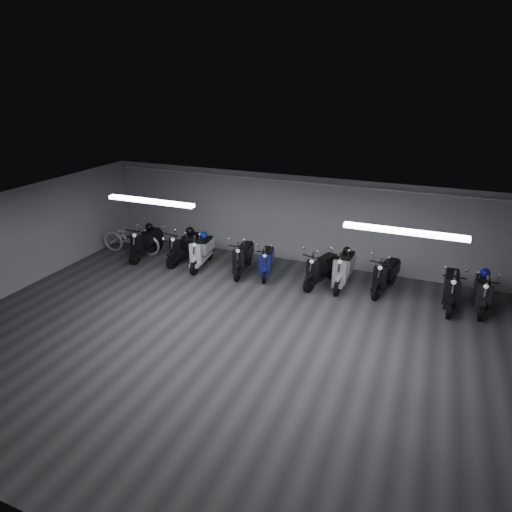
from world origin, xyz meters
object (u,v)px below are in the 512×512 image
at_px(scooter_2, 201,247).
at_px(helmet_1, 190,231).
at_px(scooter_5, 321,264).
at_px(scooter_6, 344,263).
at_px(bicycle, 131,234).
at_px(helmet_4, 149,227).
at_px(scooter_4, 267,257).
at_px(helmet_0, 485,273).
at_px(scooter_3, 243,252).
at_px(scooter_1, 185,242).
at_px(helmet_3, 204,235).
at_px(scooter_8, 452,283).
at_px(scooter_7, 386,270).
at_px(scooter_0, 145,238).
at_px(helmet_2, 347,251).
at_px(scooter_9, 483,287).

height_order(scooter_2, helmet_1, scooter_2).
relative_size(scooter_5, scooter_6, 0.93).
distance_m(bicycle, helmet_4, 0.78).
distance_m(scooter_4, helmet_0, 5.86).
bearing_deg(scooter_3, scooter_6, -3.42).
bearing_deg(scooter_3, bicycle, 171.59).
xyz_separation_m(bicycle, helmet_4, (0.70, 0.12, 0.32)).
distance_m(scooter_3, scooter_5, 2.42).
bearing_deg(scooter_1, helmet_1, 90.00).
relative_size(scooter_3, helmet_3, 7.50).
xyz_separation_m(helmet_0, helmet_4, (-10.02, -0.29, 0.06)).
xyz_separation_m(scooter_3, scooter_6, (3.02, 0.23, 0.04)).
bearing_deg(scooter_8, scooter_7, 172.86).
bearing_deg(scooter_7, scooter_1, -163.92).
xyz_separation_m(scooter_1, scooter_4, (2.78, 0.04, -0.08)).
bearing_deg(scooter_5, bicycle, -161.23).
xyz_separation_m(scooter_1, bicycle, (-2.10, -0.02, -0.01)).
bearing_deg(scooter_4, scooter_8, -13.58).
bearing_deg(scooter_5, scooter_1, -161.36).
bearing_deg(helmet_3, scooter_7, 1.31).
bearing_deg(scooter_7, helmet_0, 17.11).
relative_size(scooter_4, scooter_8, 0.88).
xyz_separation_m(scooter_8, helmet_0, (0.74, 0.37, 0.25)).
relative_size(scooter_0, helmet_2, 7.83).
xyz_separation_m(scooter_1, scooter_5, (4.45, 0.00, -0.03)).
bearing_deg(scooter_0, scooter_2, 0.82).
height_order(scooter_2, bicycle, scooter_2).
height_order(scooter_3, scooter_9, scooter_3).
bearing_deg(scooter_2, scooter_4, -2.11).
distance_m(bicycle, helmet_1, 2.20).
bearing_deg(scooter_0, scooter_7, 3.07).
relative_size(scooter_6, helmet_0, 7.40).
bearing_deg(scooter_4, scooter_5, -14.70).
distance_m(scooter_7, bicycle, 8.32).
relative_size(scooter_1, helmet_2, 7.68).
bearing_deg(scooter_1, scooter_8, 12.38).
relative_size(scooter_5, helmet_2, 7.37).
bearing_deg(helmet_0, scooter_7, -176.64).
height_order(scooter_5, helmet_0, scooter_5).
xyz_separation_m(scooter_3, helmet_0, (6.58, 0.45, 0.26)).
bearing_deg(scooter_6, scooter_9, 1.70).
height_order(scooter_5, scooter_9, scooter_5).
height_order(bicycle, helmet_1, bicycle).
distance_m(scooter_3, scooter_4, 0.75).
bearing_deg(helmet_0, helmet_1, -179.03).
distance_m(scooter_1, scooter_9, 8.61).
height_order(scooter_0, scooter_6, scooter_6).
xyz_separation_m(scooter_7, helmet_2, (-1.14, 0.19, 0.32)).
bearing_deg(scooter_9, helmet_4, -178.28).
bearing_deg(helmet_3, scooter_5, -1.87).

